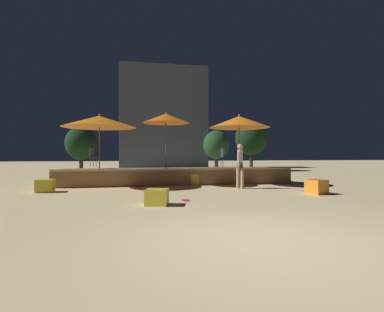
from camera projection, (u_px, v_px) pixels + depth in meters
The scene contains 17 objects.
ground_plane at pixel (258, 240), 4.67m from camera, with size 120.00×120.00×0.00m, color #D1B784.
wooden_deck at pixel (175, 176), 14.15m from camera, with size 10.36×2.88×0.75m.
patio_umbrella_0 at pixel (99, 122), 12.30m from camera, with size 3.00×3.00×3.01m.
patio_umbrella_1 at pixel (239, 122), 13.22m from camera, with size 2.67×2.67×3.12m.
patio_umbrella_2 at pixel (166, 118), 12.93m from camera, with size 2.02×2.02×3.19m.
cube_seat_0 at pixel (317, 187), 10.15m from camera, with size 0.71×0.71×0.48m.
cube_seat_1 at pixel (192, 179), 13.15m from camera, with size 0.65×0.65×0.48m.
cube_seat_2 at pixel (45, 186), 10.62m from camera, with size 0.58×0.58×0.45m.
cube_seat_3 at pixel (157, 197), 7.90m from camera, with size 0.69×0.69×0.42m.
person_0 at pixel (240, 164), 11.75m from camera, with size 0.35×0.46×1.76m.
bistro_chair_0 at pixel (221, 156), 14.44m from camera, with size 0.40×0.40×0.90m.
bistro_chair_1 at pixel (93, 156), 14.18m from camera, with size 0.44×0.44×0.90m.
frisbee_disc at pixel (185, 200), 8.63m from camera, with size 0.25×0.25×0.03m.
background_tree_0 at pixel (81, 143), 21.49m from camera, with size 2.22×2.22×3.39m.
background_tree_1 at pixel (216, 145), 22.50m from camera, with size 1.96×1.96×3.16m.
background_tree_2 at pixel (251, 138), 24.82m from camera, with size 2.62×2.62×4.18m.
distant_building at pixel (163, 118), 30.52m from camera, with size 8.70×3.20×10.17m.
Camera 1 is at (-1.89, -4.38, 1.33)m, focal length 28.00 mm.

